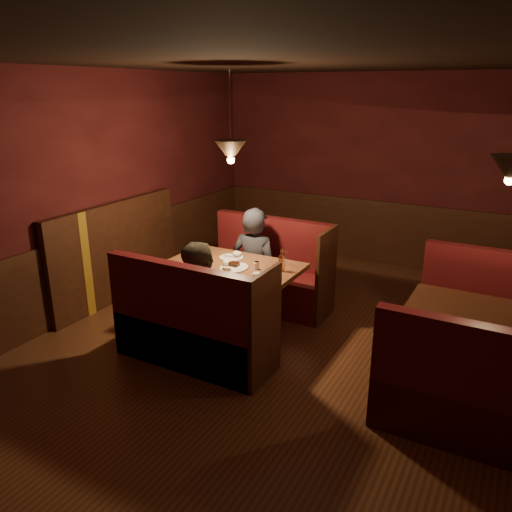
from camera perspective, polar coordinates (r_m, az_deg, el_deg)
The scene contains 9 objects.
room at distance 4.85m, azimuth 3.91°, elevation -0.87°, with size 6.02×7.02×2.92m.
main_table at distance 5.63m, azimuth -2.53°, elevation -2.76°, with size 1.49×0.91×1.05m.
main_bench_far at distance 6.40m, azimuth 1.56°, elevation -2.53°, with size 1.64×0.59×1.12m.
main_bench_near at distance 5.08m, azimuth -7.35°, elevation -8.59°, with size 1.64×0.59×1.12m.
second_table at distance 4.98m, azimuth 24.64°, elevation -8.05°, with size 1.37×0.88×0.78m.
second_bench_far at distance 5.83m, azimuth 25.39°, elevation -6.79°, with size 1.52×0.57×1.09m.
second_bench_near at distance 4.37m, azimuth 23.63°, elevation -15.26°, with size 1.52×0.57×1.09m.
diner_a at distance 6.06m, azimuth -0.17°, elevation 1.07°, with size 0.61×0.40×1.67m, color #25252F.
diner_b at distance 5.02m, azimuth -6.25°, elevation -3.43°, with size 0.77×0.60×1.58m, color #363125.
Camera 1 is at (1.63, -4.11, 2.67)m, focal length 35.00 mm.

